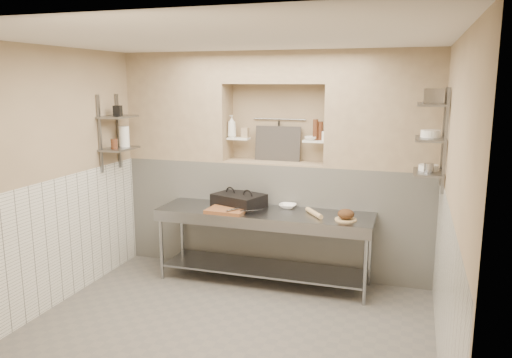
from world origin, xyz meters
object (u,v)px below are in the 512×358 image
at_px(mixing_bowl, 288,206).
at_px(rolling_pin, 314,213).
at_px(cutting_board, 227,211).
at_px(bread_loaf, 346,214).
at_px(bowl_alcove, 311,138).
at_px(bottle_soap, 232,126).
at_px(prep_table, 264,232).
at_px(jug_left, 124,136).
at_px(panini_press, 239,200).

bearing_deg(mixing_bowl, rolling_pin, -32.48).
xyz_separation_m(cutting_board, mixing_bowl, (0.64, 0.42, 0.00)).
relative_size(cutting_board, bread_loaf, 2.46).
height_order(rolling_pin, bowl_alcove, bowl_alcove).
xyz_separation_m(rolling_pin, bottle_soap, (-1.20, 0.52, 0.93)).
distance_m(prep_table, jug_left, 2.15).
relative_size(panini_press, bowl_alcove, 4.61).
height_order(prep_table, bottle_soap, bottle_soap).
distance_m(prep_table, cutting_board, 0.52).
height_order(bowl_alcove, jug_left, jug_left).
xyz_separation_m(prep_table, bread_loaf, (0.99, -0.08, 0.33)).
distance_m(panini_press, bread_loaf, 1.37).
height_order(prep_table, jug_left, jug_left).
bearing_deg(mixing_bowl, cutting_board, -147.17).
bearing_deg(bread_loaf, mixing_bowl, 156.50).
distance_m(panini_press, bowl_alcove, 1.18).
height_order(cutting_board, bottle_soap, bottle_soap).
xyz_separation_m(prep_table, panini_press, (-0.36, 0.14, 0.34)).
bearing_deg(cutting_board, bread_loaf, 3.60).
distance_m(bottle_soap, jug_left, 1.38).
bearing_deg(prep_table, bottle_soap, 138.12).
height_order(mixing_bowl, rolling_pin, rolling_pin).
relative_size(cutting_board, jug_left, 1.78).
relative_size(bottle_soap, jug_left, 1.12).
xyz_separation_m(bowl_alcove, jug_left, (-2.29, -0.58, 0.01)).
bearing_deg(bread_loaf, cutting_board, -176.40).
xyz_separation_m(bread_loaf, bowl_alcove, (-0.55, 0.64, 0.77)).
distance_m(cutting_board, bowl_alcove, 1.38).
relative_size(prep_table, bottle_soap, 8.95).
xyz_separation_m(bottle_soap, bowl_alcove, (1.03, 0.03, -0.12)).
bearing_deg(cutting_board, bowl_alcove, 40.65).
bearing_deg(prep_table, cutting_board, -157.86).
height_order(prep_table, cutting_board, cutting_board).
bearing_deg(bread_loaf, bottle_soap, 158.85).
bearing_deg(panini_press, cutting_board, -78.48).
bearing_deg(jug_left, bowl_alcove, 14.13).
xyz_separation_m(panini_press, bottle_soap, (-0.23, 0.39, 0.88)).
bearing_deg(bread_loaf, bowl_alcove, 130.63).
xyz_separation_m(prep_table, jug_left, (-1.85, -0.02, 1.10)).
relative_size(bottle_soap, bowl_alcove, 1.92).
relative_size(mixing_bowl, rolling_pin, 0.56).
relative_size(prep_table, cutting_board, 5.64).
distance_m(prep_table, rolling_pin, 0.67).
bearing_deg(bread_loaf, panini_press, 170.78).
bearing_deg(bottle_soap, cutting_board, -75.15).
xyz_separation_m(bread_loaf, jug_left, (-2.84, 0.06, 0.77)).
bearing_deg(rolling_pin, bottle_soap, 156.51).
bearing_deg(jug_left, bread_loaf, -1.28).
height_order(bread_loaf, jug_left, jug_left).
bearing_deg(panini_press, bread_loaf, 10.80).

